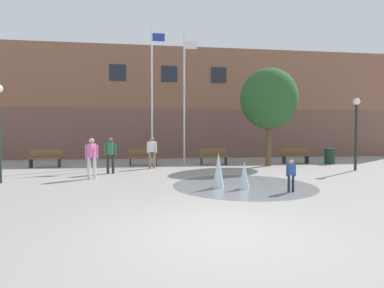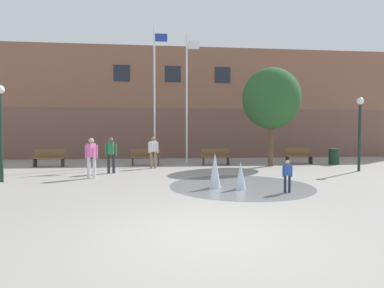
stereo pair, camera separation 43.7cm
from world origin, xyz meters
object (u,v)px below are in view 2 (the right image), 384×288
(child_running, at_px, (287,174))
(flagpole_right, at_px, (187,95))
(adult_near_bench, at_px, (91,155))
(adult_in_red, at_px, (153,150))
(adult_watching, at_px, (111,152))
(flagpole_left, at_px, (155,91))
(park_bench_under_left_flagpole, at_px, (146,157))
(park_bench_far_right, at_px, (299,156))
(lamp_post_left_lane, at_px, (0,118))
(trash_can, at_px, (334,157))
(street_tree_near_building, at_px, (271,99))
(park_bench_left_of_flagpoles, at_px, (49,158))
(park_bench_near_trashcan, at_px, (216,156))
(lamp_post_right_lane, at_px, (360,122))

(child_running, height_order, flagpole_right, flagpole_right)
(adult_near_bench, xyz_separation_m, adult_in_red, (2.33, 3.10, 0.00))
(adult_watching, relative_size, adult_near_bench, 1.00)
(child_running, relative_size, flagpole_left, 0.12)
(park_bench_under_left_flagpole, bearing_deg, adult_near_bench, -112.46)
(park_bench_far_right, distance_m, lamp_post_left_lane, 14.72)
(adult_near_bench, relative_size, flagpole_left, 0.20)
(park_bench_under_left_flagpole, distance_m, trash_can, 10.63)
(lamp_post_left_lane, relative_size, street_tree_near_building, 0.67)
(park_bench_under_left_flagpole, height_order, flagpole_left, flagpole_left)
(park_bench_under_left_flagpole, relative_size, park_bench_far_right, 1.00)
(adult_watching, distance_m, flagpole_right, 6.35)
(park_bench_left_of_flagpoles, height_order, street_tree_near_building, street_tree_near_building)
(park_bench_under_left_flagpole, relative_size, trash_can, 1.78)
(adult_near_bench, bearing_deg, park_bench_under_left_flagpole, 1.25)
(park_bench_under_left_flagpole, bearing_deg, adult_in_red, -71.71)
(adult_in_red, height_order, trash_can, adult_in_red)
(flagpole_right, height_order, street_tree_near_building, flagpole_right)
(park_bench_under_left_flagpole, relative_size, street_tree_near_building, 0.30)
(flagpole_right, bearing_deg, park_bench_left_of_flagpoles, -170.99)
(park_bench_left_of_flagpoles, relative_size, child_running, 1.62)
(park_bench_near_trashcan, bearing_deg, flagpole_right, 143.09)
(park_bench_under_left_flagpole, height_order, park_bench_far_right, same)
(park_bench_under_left_flagpole, relative_size, lamp_post_left_lane, 0.45)
(flagpole_left, bearing_deg, adult_near_bench, -113.26)
(park_bench_far_right, bearing_deg, adult_near_bench, -157.32)
(park_bench_left_of_flagpoles, distance_m, child_running, 12.50)
(lamp_post_left_lane, bearing_deg, park_bench_left_of_flagpoles, 91.56)
(adult_in_red, bearing_deg, trash_can, 141.08)
(park_bench_left_of_flagpoles, bearing_deg, park_bench_far_right, 0.43)
(park_bench_far_right, bearing_deg, lamp_post_left_lane, -159.61)
(park_bench_under_left_flagpole, relative_size, park_bench_near_trashcan, 1.00)
(park_bench_under_left_flagpole, distance_m, park_bench_far_right, 8.77)
(park_bench_near_trashcan, relative_size, adult_in_red, 1.01)
(lamp_post_left_lane, bearing_deg, lamp_post_right_lane, 6.35)
(park_bench_near_trashcan, bearing_deg, lamp_post_left_lane, -150.24)
(park_bench_far_right, height_order, trash_can, park_bench_far_right)
(adult_near_bench, distance_m, street_tree_near_building, 9.65)
(trash_can, bearing_deg, flagpole_left, 170.98)
(park_bench_near_trashcan, height_order, child_running, child_running)
(park_bench_under_left_flagpole, relative_size, flagpole_right, 0.21)
(park_bench_left_of_flagpoles, bearing_deg, adult_watching, -38.17)
(lamp_post_right_lane, relative_size, trash_can, 3.82)
(lamp_post_left_lane, bearing_deg, park_bench_far_right, 20.39)
(adult_watching, relative_size, lamp_post_left_lane, 0.45)
(park_bench_under_left_flagpole, distance_m, lamp_post_right_lane, 10.85)
(adult_in_red, bearing_deg, street_tree_near_building, 139.74)
(park_bench_under_left_flagpole, distance_m, adult_in_red, 1.56)
(park_bench_left_of_flagpoles, height_order, park_bench_under_left_flagpole, same)
(park_bench_under_left_flagpole, height_order, child_running, child_running)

